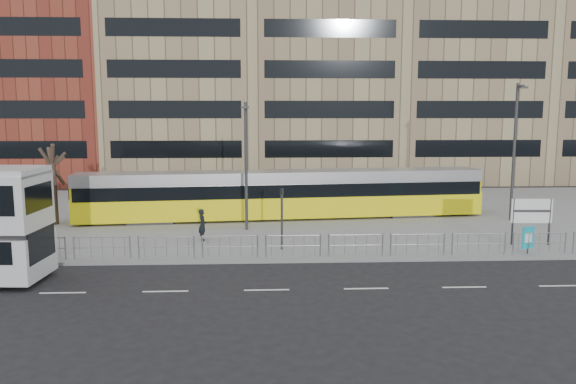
{
  "coord_description": "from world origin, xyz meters",
  "views": [
    {
      "loc": [
        -2.11,
        -25.56,
        7.06
      ],
      "look_at": [
        -0.7,
        6.0,
        2.5
      ],
      "focal_mm": 35.0,
      "sensor_mm": 36.0,
      "label": 1
    }
  ],
  "objects_px": {
    "tram": "(283,194)",
    "ad_panel": "(528,238)",
    "lamp_post_east": "(515,147)",
    "lamp_post_west": "(246,161)",
    "traffic_light_west": "(282,211)",
    "pedestrian": "(202,225)",
    "station_sign": "(532,213)",
    "bare_tree": "(50,142)"
  },
  "relations": [
    {
      "from": "pedestrian",
      "to": "lamp_post_west",
      "type": "distance_m",
      "value": 4.78
    },
    {
      "from": "tram",
      "to": "lamp_post_west",
      "type": "xyz_separation_m",
      "value": [
        -2.29,
        -3.59,
        2.53
      ]
    },
    {
      "from": "pedestrian",
      "to": "traffic_light_west",
      "type": "distance_m",
      "value": 4.83
    },
    {
      "from": "ad_panel",
      "to": "lamp_post_west",
      "type": "distance_m",
      "value": 15.56
    },
    {
      "from": "tram",
      "to": "station_sign",
      "type": "height_order",
      "value": "tram"
    },
    {
      "from": "lamp_post_east",
      "to": "station_sign",
      "type": "bearing_deg",
      "value": -106.27
    },
    {
      "from": "lamp_post_west",
      "to": "station_sign",
      "type": "bearing_deg",
      "value": -16.4
    },
    {
      "from": "tram",
      "to": "station_sign",
      "type": "distance_m",
      "value": 14.91
    },
    {
      "from": "lamp_post_west",
      "to": "bare_tree",
      "type": "distance_m",
      "value": 12.09
    },
    {
      "from": "ad_panel",
      "to": "bare_tree",
      "type": "height_order",
      "value": "bare_tree"
    },
    {
      "from": "tram",
      "to": "bare_tree",
      "type": "distance_m",
      "value": 14.65
    },
    {
      "from": "traffic_light_west",
      "to": "lamp_post_west",
      "type": "bearing_deg",
      "value": 132.69
    },
    {
      "from": "pedestrian",
      "to": "traffic_light_west",
      "type": "bearing_deg",
      "value": -127.03
    },
    {
      "from": "ad_panel",
      "to": "lamp_post_east",
      "type": "distance_m",
      "value": 9.83
    },
    {
      "from": "station_sign",
      "to": "ad_panel",
      "type": "relative_size",
      "value": 1.79
    },
    {
      "from": "tram",
      "to": "lamp_post_east",
      "type": "height_order",
      "value": "lamp_post_east"
    },
    {
      "from": "tram",
      "to": "station_sign",
      "type": "relative_size",
      "value": 10.86
    },
    {
      "from": "bare_tree",
      "to": "station_sign",
      "type": "bearing_deg",
      "value": -13.77
    },
    {
      "from": "traffic_light_west",
      "to": "lamp_post_east",
      "type": "distance_m",
      "value": 16.72
    },
    {
      "from": "traffic_light_west",
      "to": "lamp_post_east",
      "type": "xyz_separation_m",
      "value": [
        14.92,
        7.05,
        2.72
      ]
    },
    {
      "from": "ad_panel",
      "to": "lamp_post_east",
      "type": "height_order",
      "value": "lamp_post_east"
    },
    {
      "from": "lamp_post_west",
      "to": "pedestrian",
      "type": "bearing_deg",
      "value": -130.31
    },
    {
      "from": "tram",
      "to": "lamp_post_west",
      "type": "relative_size",
      "value": 3.54
    },
    {
      "from": "station_sign",
      "to": "lamp_post_west",
      "type": "height_order",
      "value": "lamp_post_west"
    },
    {
      "from": "tram",
      "to": "ad_panel",
      "type": "distance_m",
      "value": 15.22
    },
    {
      "from": "lamp_post_east",
      "to": "bare_tree",
      "type": "xyz_separation_m",
      "value": [
        -28.68,
        -0.08,
        0.38
      ]
    },
    {
      "from": "tram",
      "to": "traffic_light_west",
      "type": "distance_m",
      "value": 8.41
    },
    {
      "from": "station_sign",
      "to": "ad_panel",
      "type": "xyz_separation_m",
      "value": [
        -1.03,
        -1.89,
        -0.89
      ]
    },
    {
      "from": "tram",
      "to": "lamp_post_east",
      "type": "relative_size",
      "value": 3.04
    },
    {
      "from": "ad_panel",
      "to": "pedestrian",
      "type": "height_order",
      "value": "pedestrian"
    },
    {
      "from": "tram",
      "to": "ad_panel",
      "type": "xyz_separation_m",
      "value": [
        11.57,
        -9.87,
        -0.76
      ]
    },
    {
      "from": "lamp_post_east",
      "to": "tram",
      "type": "bearing_deg",
      "value": 174.73
    },
    {
      "from": "station_sign",
      "to": "bare_tree",
      "type": "xyz_separation_m",
      "value": [
        -26.74,
        6.55,
        3.39
      ]
    },
    {
      "from": "ad_panel",
      "to": "lamp_post_east",
      "type": "xyz_separation_m",
      "value": [
        2.97,
        8.52,
        3.91
      ]
    },
    {
      "from": "tram",
      "to": "bare_tree",
      "type": "relative_size",
      "value": 3.71
    },
    {
      "from": "station_sign",
      "to": "bare_tree",
      "type": "bearing_deg",
      "value": 169.89
    },
    {
      "from": "traffic_light_west",
      "to": "lamp_post_west",
      "type": "height_order",
      "value": "lamp_post_west"
    },
    {
      "from": "lamp_post_west",
      "to": "bare_tree",
      "type": "height_order",
      "value": "lamp_post_west"
    },
    {
      "from": "ad_panel",
      "to": "tram",
      "type": "bearing_deg",
      "value": 118.87
    },
    {
      "from": "pedestrian",
      "to": "lamp_post_west",
      "type": "relative_size",
      "value": 0.23
    },
    {
      "from": "tram",
      "to": "traffic_light_west",
      "type": "xyz_separation_m",
      "value": [
        -0.38,
        -8.39,
        0.43
      ]
    },
    {
      "from": "ad_panel",
      "to": "bare_tree",
      "type": "distance_m",
      "value": 27.4
    }
  ]
}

